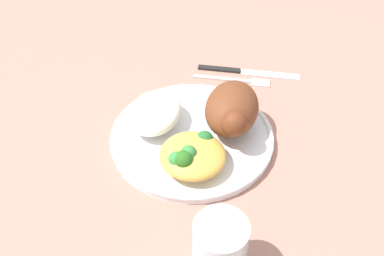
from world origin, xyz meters
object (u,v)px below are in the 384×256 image
roasted_chicken (232,110)px  water_glass (220,249)px  mac_cheese_with_broccoli (192,155)px  plate (192,136)px  knife (240,71)px  rice_pile (155,113)px  fork (236,80)px

roasted_chicken → water_glass: 0.23m
mac_cheese_with_broccoli → water_glass: 0.16m
plate → roasted_chicken: bearing=117.0°
knife → plate: bearing=-11.3°
plate → knife: (-0.20, 0.04, -0.01)m
rice_pile → knife: 0.22m
water_glass → mac_cheese_with_broccoli: bearing=-153.4°
mac_cheese_with_broccoli → fork: bearing=174.8°
rice_pile → roasted_chicken: bearing=99.9°
roasted_chicken → knife: 0.18m
mac_cheese_with_broccoli → knife: size_ratio=0.50×
rice_pile → knife: size_ratio=0.53×
water_glass → fork: bearing=-172.5°
plate → water_glass: 0.22m
mac_cheese_with_broccoli → fork: size_ratio=0.67×
rice_pile → plate: bearing=83.1°
water_glass → knife: bearing=-173.3°
plate → water_glass: size_ratio=2.98×
roasted_chicken → fork: 0.15m
fork → knife: knife is taller
plate → rice_pile: bearing=-96.9°
knife → fork: bearing=-4.2°
roasted_chicken → rice_pile: bearing=-80.1°
rice_pile → mac_cheese_with_broccoli: same height
roasted_chicken → water_glass: (0.23, 0.03, -0.01)m
mac_cheese_with_broccoli → fork: mac_cheese_with_broccoli is taller
rice_pile → knife: bearing=152.0°
rice_pile → water_glass: bearing=35.5°
fork → rice_pile: bearing=-31.5°
plate → rice_pile: (-0.01, -0.06, 0.03)m
roasted_chicken → mac_cheese_with_broccoli: (0.09, -0.04, -0.02)m
rice_pile → mac_cheese_with_broccoli: bearing=49.0°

